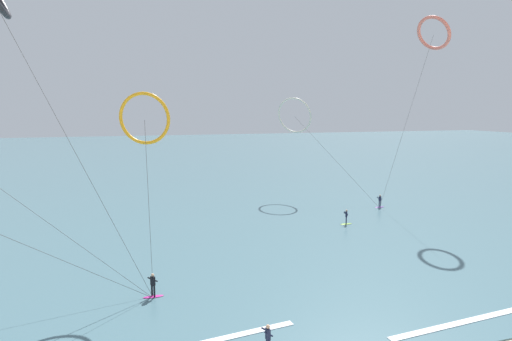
% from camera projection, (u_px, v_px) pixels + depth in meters
% --- Properties ---
extents(sea_water, '(400.00, 200.00, 0.08)m').
position_uv_depth(sea_water, '(168.00, 157.00, 115.08)').
color(sea_water, '#476B75').
rests_on(sea_water, ground).
extents(surfer_violet, '(1.40, 0.67, 1.70)m').
position_uv_depth(surfer_violet, '(380.00, 202.00, 54.76)').
color(surfer_violet, purple).
rests_on(surfer_violet, ground).
extents(surfer_lime, '(1.40, 0.71, 1.70)m').
position_uv_depth(surfer_lime, '(346.00, 218.00, 46.64)').
color(surfer_lime, '#8CC62D').
rests_on(surfer_lime, ground).
extents(surfer_magenta, '(1.40, 0.72, 1.70)m').
position_uv_depth(surfer_magenta, '(153.00, 287.00, 28.44)').
color(surfer_magenta, '#CC288E').
rests_on(surfer_magenta, ground).
extents(kite_coral, '(5.64, 6.27, 23.93)m').
position_uv_depth(kite_coral, '(434.00, 33.00, 49.17)').
color(kite_coral, '#EA7260').
rests_on(kite_coral, ground).
extents(kite_amber, '(3.72, 3.94, 14.18)m').
position_uv_depth(kite_amber, '(144.00, 119.00, 29.52)').
color(kite_amber, orange).
rests_on(kite_amber, ground).
extents(kite_ivory, '(10.46, 13.26, 14.76)m').
position_uv_depth(kite_ivory, '(295.00, 115.00, 60.95)').
color(kite_ivory, silver).
rests_on(kite_ivory, ground).
extents(wave_crest_mid, '(15.19, 1.58, 0.12)m').
position_uv_depth(wave_crest_mid, '(489.00, 317.00, 25.87)').
color(wave_crest_mid, white).
rests_on(wave_crest_mid, ground).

